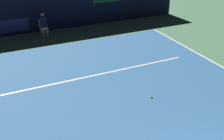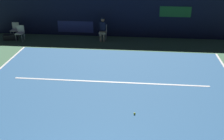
% 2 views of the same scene
% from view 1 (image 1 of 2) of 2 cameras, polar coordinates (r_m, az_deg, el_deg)
% --- Properties ---
extents(ground_plane, '(31.40, 31.40, 0.00)m').
position_cam_1_polar(ground_plane, '(9.29, 1.66, -6.58)').
color(ground_plane, '#4C7A56').
extents(court_surface, '(10.35, 11.68, 0.01)m').
position_cam_1_polar(court_surface, '(9.29, 1.66, -6.55)').
color(court_surface, '#336699').
rests_on(court_surface, ground).
extents(line_service, '(8.07, 0.10, 0.01)m').
position_cam_1_polar(line_service, '(10.88, -3.06, -1.01)').
color(line_service, white).
rests_on(line_service, court_surface).
extents(back_wall, '(15.81, 0.33, 2.60)m').
position_cam_1_polar(back_wall, '(16.22, -11.90, 13.02)').
color(back_wall, '#141933').
rests_on(back_wall, ground).
extents(line_judge_on_chair, '(0.44, 0.53, 1.32)m').
position_cam_1_polar(line_judge_on_chair, '(15.28, -14.39, 9.47)').
color(line_judge_on_chair, white).
rests_on(line_judge_on_chair, ground).
extents(tennis_ball, '(0.07, 0.07, 0.07)m').
position_cam_1_polar(tennis_ball, '(9.52, 8.40, -5.67)').
color(tennis_ball, '#CCE033').
rests_on(tennis_ball, court_surface).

